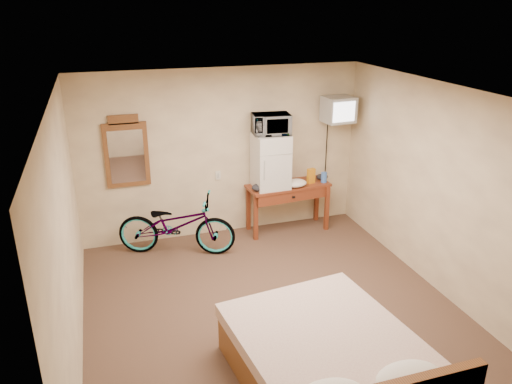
{
  "coord_description": "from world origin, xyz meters",
  "views": [
    {
      "loc": [
        -1.67,
        -4.57,
        3.38
      ],
      "look_at": [
        0.03,
        0.77,
        1.2
      ],
      "focal_mm": 35.0,
      "sensor_mm": 36.0,
      "label": 1
    }
  ],
  "objects_px": {
    "bicycle": "(176,225)",
    "microwave": "(271,124)",
    "wall_mirror": "(126,152)",
    "blue_cup": "(324,177)",
    "mini_fridge": "(271,161)",
    "desk": "(289,193)",
    "bed": "(335,368)",
    "crt_television": "(338,109)"
  },
  "relations": [
    {
      "from": "blue_cup",
      "to": "mini_fridge",
      "type": "bearing_deg",
      "value": 175.51
    },
    {
      "from": "bicycle",
      "to": "microwave",
      "type": "bearing_deg",
      "value": -60.32
    },
    {
      "from": "wall_mirror",
      "to": "bed",
      "type": "bearing_deg",
      "value": -68.18
    },
    {
      "from": "bicycle",
      "to": "bed",
      "type": "relative_size",
      "value": 0.76
    },
    {
      "from": "bicycle",
      "to": "bed",
      "type": "distance_m",
      "value": 3.29
    },
    {
      "from": "microwave",
      "to": "crt_television",
      "type": "bearing_deg",
      "value": 6.41
    },
    {
      "from": "desk",
      "to": "mini_fridge",
      "type": "distance_m",
      "value": 0.61
    },
    {
      "from": "desk",
      "to": "blue_cup",
      "type": "bearing_deg",
      "value": -4.07
    },
    {
      "from": "mini_fridge",
      "to": "bicycle",
      "type": "relative_size",
      "value": 0.49
    },
    {
      "from": "blue_cup",
      "to": "wall_mirror",
      "type": "bearing_deg",
      "value": 173.85
    },
    {
      "from": "bed",
      "to": "blue_cup",
      "type": "bearing_deg",
      "value": 67.07
    },
    {
      "from": "microwave",
      "to": "bed",
      "type": "height_order",
      "value": "microwave"
    },
    {
      "from": "microwave",
      "to": "bicycle",
      "type": "distance_m",
      "value": 1.96
    },
    {
      "from": "mini_fridge",
      "to": "microwave",
      "type": "height_order",
      "value": "microwave"
    },
    {
      "from": "crt_television",
      "to": "mini_fridge",
      "type": "bearing_deg",
      "value": 179.63
    },
    {
      "from": "crt_television",
      "to": "desk",
      "type": "bearing_deg",
      "value": -178.5
    },
    {
      "from": "bicycle",
      "to": "blue_cup",
      "type": "bearing_deg",
      "value": -65.34
    },
    {
      "from": "desk",
      "to": "wall_mirror",
      "type": "distance_m",
      "value": 2.46
    },
    {
      "from": "desk",
      "to": "bicycle",
      "type": "bearing_deg",
      "value": -173.02
    },
    {
      "from": "blue_cup",
      "to": "bicycle",
      "type": "relative_size",
      "value": 0.1
    },
    {
      "from": "bicycle",
      "to": "wall_mirror",
      "type": "bearing_deg",
      "value": 69.25
    },
    {
      "from": "microwave",
      "to": "blue_cup",
      "type": "xyz_separation_m",
      "value": [
        0.85,
        -0.07,
        -0.88
      ]
    },
    {
      "from": "blue_cup",
      "to": "microwave",
      "type": "bearing_deg",
      "value": 175.5
    },
    {
      "from": "crt_television",
      "to": "microwave",
      "type": "bearing_deg",
      "value": 179.62
    },
    {
      "from": "blue_cup",
      "to": "wall_mirror",
      "type": "xyz_separation_m",
      "value": [
        -2.87,
        0.31,
        0.57
      ]
    },
    {
      "from": "desk",
      "to": "crt_television",
      "type": "distance_m",
      "value": 1.45
    },
    {
      "from": "mini_fridge",
      "to": "blue_cup",
      "type": "bearing_deg",
      "value": -4.49
    },
    {
      "from": "bicycle",
      "to": "mini_fridge",
      "type": "bearing_deg",
      "value": -60.33
    },
    {
      "from": "desk",
      "to": "wall_mirror",
      "type": "xyz_separation_m",
      "value": [
        -2.32,
        0.27,
        0.78
      ]
    },
    {
      "from": "microwave",
      "to": "desk",
      "type": "bearing_deg",
      "value": 1.46
    },
    {
      "from": "microwave",
      "to": "blue_cup",
      "type": "bearing_deg",
      "value": 2.29
    },
    {
      "from": "desk",
      "to": "crt_television",
      "type": "relative_size",
      "value": 2.23
    },
    {
      "from": "wall_mirror",
      "to": "bicycle",
      "type": "distance_m",
      "value": 1.22
    },
    {
      "from": "mini_fridge",
      "to": "microwave",
      "type": "xyz_separation_m",
      "value": [
        0.0,
        0.0,
        0.55
      ]
    },
    {
      "from": "mini_fridge",
      "to": "blue_cup",
      "type": "relative_size",
      "value": 5.12
    },
    {
      "from": "blue_cup",
      "to": "bicycle",
      "type": "distance_m",
      "value": 2.36
    },
    {
      "from": "mini_fridge",
      "to": "bicycle",
      "type": "xyz_separation_m",
      "value": [
        -1.47,
        -0.24,
        -0.72
      ]
    },
    {
      "from": "wall_mirror",
      "to": "bicycle",
      "type": "relative_size",
      "value": 0.62
    },
    {
      "from": "wall_mirror",
      "to": "mini_fridge",
      "type": "bearing_deg",
      "value": -6.84
    },
    {
      "from": "microwave",
      "to": "crt_television",
      "type": "relative_size",
      "value": 0.93
    },
    {
      "from": "blue_cup",
      "to": "bicycle",
      "type": "xyz_separation_m",
      "value": [
        -2.32,
        -0.18,
        -0.4
      ]
    },
    {
      "from": "desk",
      "to": "blue_cup",
      "type": "xyz_separation_m",
      "value": [
        0.56,
        -0.04,
        0.21
      ]
    }
  ]
}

